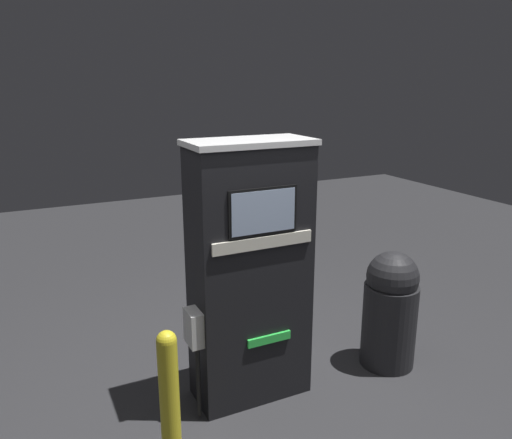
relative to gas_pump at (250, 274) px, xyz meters
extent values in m
plane|color=#2D2D30|center=(0.00, -0.20, -0.96)|extent=(14.00, 14.00, 0.00)
cube|color=black|center=(0.00, 0.00, -0.48)|extent=(0.83, 0.41, 0.97)
cube|color=black|center=(0.00, 0.00, 0.46)|extent=(0.83, 0.41, 0.91)
cube|color=silver|center=(0.00, 0.00, 0.94)|extent=(0.86, 0.44, 0.04)
cube|color=black|center=(0.00, -0.21, 0.51)|extent=(0.50, 0.01, 0.32)
cube|color=#9EB2D1|center=(0.00, -0.21, 0.51)|extent=(0.46, 0.01, 0.28)
cube|color=silver|center=(0.00, -0.21, 0.30)|extent=(0.73, 0.02, 0.08)
cube|color=#33D84C|center=(0.05, -0.21, -0.43)|extent=(0.34, 0.02, 0.06)
cube|color=silver|center=(-0.46, -0.08, -0.28)|extent=(0.09, 0.18, 0.25)
cylinder|color=black|center=(-0.46, -0.14, -0.67)|extent=(0.03, 0.03, 0.53)
cylinder|color=yellow|center=(-0.75, -0.46, -0.54)|extent=(0.12, 0.12, 0.85)
sphere|color=yellow|center=(-0.75, -0.46, -0.12)|extent=(0.12, 0.12, 0.12)
cylinder|color=#232326|center=(1.20, -0.14, -0.61)|extent=(0.44, 0.44, 0.70)
sphere|color=#232326|center=(1.20, -0.14, -0.19)|extent=(0.42, 0.42, 0.42)
camera|label=1|loc=(-1.42, -3.02, 1.34)|focal=35.00mm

